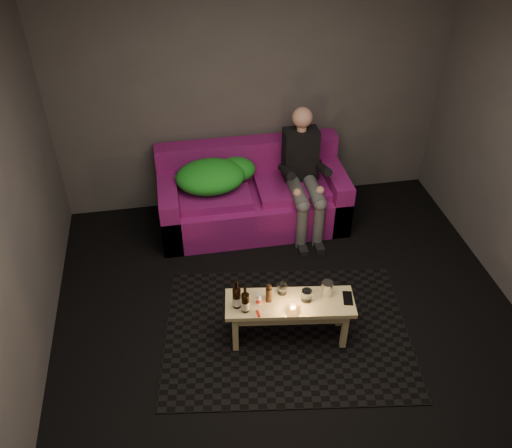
{
  "coord_description": "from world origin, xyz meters",
  "views": [
    {
      "loc": [
        -0.84,
        -2.74,
        3.54
      ],
      "look_at": [
        -0.16,
        1.12,
        0.48
      ],
      "focal_mm": 38.0,
      "sensor_mm": 36.0,
      "label": 1
    }
  ],
  "objects_px": {
    "sofa": "(252,197)",
    "beer_bottle_a": "(237,297)",
    "beer_bottle_b": "(245,302)",
    "steel_cup": "(327,289)",
    "coffee_table": "(290,308)",
    "person": "(303,171)"
  },
  "relations": [
    {
      "from": "sofa",
      "to": "steel_cup",
      "type": "bearing_deg",
      "value": -78.27
    },
    {
      "from": "beer_bottle_b",
      "to": "steel_cup",
      "type": "bearing_deg",
      "value": 5.28
    },
    {
      "from": "person",
      "to": "beer_bottle_a",
      "type": "xyz_separation_m",
      "value": [
        -0.89,
        -1.47,
        -0.14
      ]
    },
    {
      "from": "steel_cup",
      "to": "coffee_table",
      "type": "bearing_deg",
      "value": -174.54
    },
    {
      "from": "coffee_table",
      "to": "person",
      "type": "bearing_deg",
      "value": 72.64
    },
    {
      "from": "person",
      "to": "beer_bottle_a",
      "type": "bearing_deg",
      "value": -121.12
    },
    {
      "from": "beer_bottle_a",
      "to": "steel_cup",
      "type": "relative_size",
      "value": 2.11
    },
    {
      "from": "sofa",
      "to": "beer_bottle_a",
      "type": "relative_size",
      "value": 7.06
    },
    {
      "from": "sofa",
      "to": "beer_bottle_b",
      "type": "height_order",
      "value": "sofa"
    },
    {
      "from": "beer_bottle_a",
      "to": "beer_bottle_b",
      "type": "relative_size",
      "value": 1.05
    },
    {
      "from": "sofa",
      "to": "beer_bottle_a",
      "type": "bearing_deg",
      "value": -103.55
    },
    {
      "from": "sofa",
      "to": "steel_cup",
      "type": "height_order",
      "value": "sofa"
    },
    {
      "from": "beer_bottle_a",
      "to": "beer_bottle_b",
      "type": "height_order",
      "value": "beer_bottle_a"
    },
    {
      "from": "person",
      "to": "steel_cup",
      "type": "relative_size",
      "value": 9.95
    },
    {
      "from": "person",
      "to": "steel_cup",
      "type": "bearing_deg",
      "value": -96.24
    },
    {
      "from": "person",
      "to": "beer_bottle_b",
      "type": "bearing_deg",
      "value": -118.54
    },
    {
      "from": "beer_bottle_b",
      "to": "coffee_table",
      "type": "bearing_deg",
      "value": 5.14
    },
    {
      "from": "sofa",
      "to": "person",
      "type": "xyz_separation_m",
      "value": [
        0.5,
        -0.15,
        0.36
      ]
    },
    {
      "from": "beer_bottle_a",
      "to": "person",
      "type": "bearing_deg",
      "value": 58.88
    },
    {
      "from": "coffee_table",
      "to": "steel_cup",
      "type": "distance_m",
      "value": 0.34
    },
    {
      "from": "coffee_table",
      "to": "beer_bottle_b",
      "type": "relative_size",
      "value": 4.15
    },
    {
      "from": "beer_bottle_b",
      "to": "steel_cup",
      "type": "distance_m",
      "value": 0.67
    }
  ]
}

